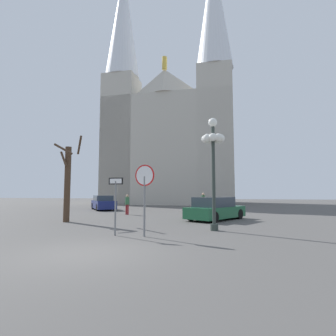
{
  "coord_description": "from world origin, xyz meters",
  "views": [
    {
      "loc": [
        3.86,
        -7.31,
        1.77
      ],
      "look_at": [
        -1.14,
        17.01,
        3.97
      ],
      "focal_mm": 28.76,
      "sensor_mm": 36.0,
      "label": 1
    }
  ],
  "objects_px": {
    "one_way_arrow_sign": "(116,198)",
    "cathedral": "(171,130)",
    "stop_sign": "(145,185)",
    "parked_car_near_navy": "(103,203)",
    "parked_car_far_green": "(215,209)",
    "pedestrian_walking": "(127,202)",
    "street_lamp": "(213,149)",
    "pedestrian_standing": "(203,201)",
    "bare_tree": "(68,181)"
  },
  "relations": [
    {
      "from": "street_lamp",
      "to": "parked_car_far_green",
      "type": "distance_m",
      "value": 5.67
    },
    {
      "from": "cathedral",
      "to": "stop_sign",
      "type": "height_order",
      "value": "cathedral"
    },
    {
      "from": "stop_sign",
      "to": "parked_car_far_green",
      "type": "relative_size",
      "value": 0.61
    },
    {
      "from": "stop_sign",
      "to": "pedestrian_walking",
      "type": "bearing_deg",
      "value": 113.91
    },
    {
      "from": "street_lamp",
      "to": "pedestrian_standing",
      "type": "xyz_separation_m",
      "value": [
        -1.18,
        9.51,
        -2.74
      ]
    },
    {
      "from": "stop_sign",
      "to": "cathedral",
      "type": "bearing_deg",
      "value": 98.85
    },
    {
      "from": "cathedral",
      "to": "parked_car_far_green",
      "type": "distance_m",
      "value": 25.85
    },
    {
      "from": "parked_car_near_navy",
      "to": "pedestrian_standing",
      "type": "height_order",
      "value": "pedestrian_standing"
    },
    {
      "from": "street_lamp",
      "to": "bare_tree",
      "type": "relative_size",
      "value": 1.03
    },
    {
      "from": "pedestrian_standing",
      "to": "bare_tree",
      "type": "bearing_deg",
      "value": -134.17
    },
    {
      "from": "parked_car_far_green",
      "to": "pedestrian_walking",
      "type": "bearing_deg",
      "value": 159.1
    },
    {
      "from": "stop_sign",
      "to": "parked_car_near_navy",
      "type": "distance_m",
      "value": 16.76
    },
    {
      "from": "parked_car_near_navy",
      "to": "pedestrian_standing",
      "type": "relative_size",
      "value": 2.68
    },
    {
      "from": "one_way_arrow_sign",
      "to": "parked_car_far_green",
      "type": "relative_size",
      "value": 0.5
    },
    {
      "from": "street_lamp",
      "to": "parked_car_far_green",
      "type": "xyz_separation_m",
      "value": [
        -0.09,
        4.75,
        -3.09
      ]
    },
    {
      "from": "pedestrian_walking",
      "to": "pedestrian_standing",
      "type": "height_order",
      "value": "pedestrian_standing"
    },
    {
      "from": "bare_tree",
      "to": "parked_car_near_navy",
      "type": "distance_m",
      "value": 10.76
    },
    {
      "from": "street_lamp",
      "to": "bare_tree",
      "type": "height_order",
      "value": "street_lamp"
    },
    {
      "from": "one_way_arrow_sign",
      "to": "cathedral",
      "type": "bearing_deg",
      "value": 96.48
    },
    {
      "from": "parked_car_far_green",
      "to": "one_way_arrow_sign",
      "type": "bearing_deg",
      "value": -118.71
    },
    {
      "from": "one_way_arrow_sign",
      "to": "pedestrian_walking",
      "type": "height_order",
      "value": "one_way_arrow_sign"
    },
    {
      "from": "parked_car_far_green",
      "to": "bare_tree",
      "type": "bearing_deg",
      "value": -161.16
    },
    {
      "from": "pedestrian_standing",
      "to": "street_lamp",
      "type": "bearing_deg",
      "value": -82.9
    },
    {
      "from": "parked_car_far_green",
      "to": "pedestrian_walking",
      "type": "height_order",
      "value": "pedestrian_walking"
    },
    {
      "from": "bare_tree",
      "to": "pedestrian_standing",
      "type": "relative_size",
      "value": 3.02
    },
    {
      "from": "one_way_arrow_sign",
      "to": "parked_car_near_navy",
      "type": "distance_m",
      "value": 16.11
    },
    {
      "from": "parked_car_near_navy",
      "to": "pedestrian_walking",
      "type": "bearing_deg",
      "value": -48.49
    },
    {
      "from": "bare_tree",
      "to": "pedestrian_standing",
      "type": "distance_m",
      "value": 10.8
    },
    {
      "from": "parked_car_near_navy",
      "to": "parked_car_far_green",
      "type": "height_order",
      "value": "parked_car_far_green"
    },
    {
      "from": "one_way_arrow_sign",
      "to": "bare_tree",
      "type": "relative_size",
      "value": 0.46
    },
    {
      "from": "stop_sign",
      "to": "one_way_arrow_sign",
      "type": "distance_m",
      "value": 1.35
    },
    {
      "from": "pedestrian_walking",
      "to": "pedestrian_standing",
      "type": "xyz_separation_m",
      "value": [
        5.73,
        2.16,
        0.08
      ]
    },
    {
      "from": "cathedral",
      "to": "pedestrian_standing",
      "type": "xyz_separation_m",
      "value": [
        6.07,
        -17.73,
        -10.19
      ]
    },
    {
      "from": "cathedral",
      "to": "stop_sign",
      "type": "xyz_separation_m",
      "value": [
        4.59,
        -29.47,
        -9.18
      ]
    },
    {
      "from": "cathedral",
      "to": "bare_tree",
      "type": "bearing_deg",
      "value": -93.14
    },
    {
      "from": "cathedral",
      "to": "parked_car_near_navy",
      "type": "xyz_separation_m",
      "value": [
        -3.9,
        -15.09,
        -10.54
      ]
    },
    {
      "from": "parked_car_far_green",
      "to": "street_lamp",
      "type": "bearing_deg",
      "value": -88.9
    },
    {
      "from": "stop_sign",
      "to": "parked_car_near_navy",
      "type": "height_order",
      "value": "stop_sign"
    },
    {
      "from": "stop_sign",
      "to": "bare_tree",
      "type": "distance_m",
      "value": 7.24
    },
    {
      "from": "parked_car_near_navy",
      "to": "parked_car_far_green",
      "type": "xyz_separation_m",
      "value": [
        11.06,
        -7.4,
        0.0
      ]
    },
    {
      "from": "stop_sign",
      "to": "street_lamp",
      "type": "height_order",
      "value": "street_lamp"
    },
    {
      "from": "street_lamp",
      "to": "pedestrian_walking",
      "type": "height_order",
      "value": "street_lamp"
    },
    {
      "from": "street_lamp",
      "to": "pedestrian_walking",
      "type": "bearing_deg",
      "value": 133.25
    },
    {
      "from": "parked_car_near_navy",
      "to": "bare_tree",
      "type": "bearing_deg",
      "value": -76.32
    },
    {
      "from": "bare_tree",
      "to": "street_lamp",
      "type": "bearing_deg",
      "value": -11.93
    },
    {
      "from": "cathedral",
      "to": "parked_car_near_navy",
      "type": "relative_size",
      "value": 8.21
    },
    {
      "from": "one_way_arrow_sign",
      "to": "parked_car_near_navy",
      "type": "bearing_deg",
      "value": 116.79
    },
    {
      "from": "bare_tree",
      "to": "parked_car_far_green",
      "type": "bearing_deg",
      "value": 18.84
    },
    {
      "from": "one_way_arrow_sign",
      "to": "bare_tree",
      "type": "bearing_deg",
      "value": 139.53
    },
    {
      "from": "one_way_arrow_sign",
      "to": "pedestrian_walking",
      "type": "relative_size",
      "value": 1.5
    }
  ]
}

